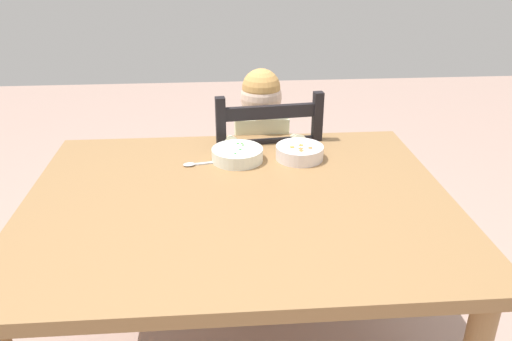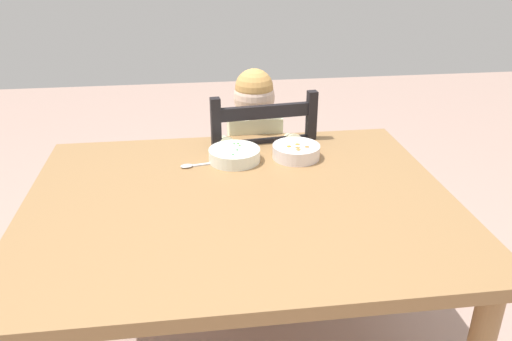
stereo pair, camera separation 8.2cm
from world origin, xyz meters
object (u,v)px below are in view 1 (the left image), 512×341
object	(u,v)px
spoon	(195,164)
dining_table	(239,222)
dining_chair	(262,187)
bowl_of_carrots	(300,152)
child_figure	(261,148)
bowl_of_peas	(237,154)

from	to	relation	value
spoon	dining_table	bearing A→B (deg)	-60.62
dining_table	dining_chair	size ratio (longest dim) A/B	1.45
spoon	bowl_of_carrots	bearing A→B (deg)	4.43
child_figure	bowl_of_carrots	size ratio (longest dim) A/B	5.63
dining_table	child_figure	xyz separation A→B (m)	(0.12, 0.57, 0.01)
dining_table	dining_chair	world-z (taller)	dining_chair
child_figure	bowl_of_peas	distance (m)	0.33
bowl_of_carrots	spoon	xyz separation A→B (m)	(-0.38, -0.03, -0.02)
bowl_of_carrots	spoon	bearing A→B (deg)	-175.57
dining_table	dining_chair	bearing A→B (deg)	77.70
bowl_of_carrots	spoon	size ratio (longest dim) A/B	1.25
dining_chair	bowl_of_carrots	bearing A→B (deg)	-70.33
dining_chair	bowl_of_peas	xyz separation A→B (m)	(-0.12, -0.30, 0.29)
bowl_of_peas	bowl_of_carrots	distance (m)	0.23
dining_table	bowl_of_carrots	world-z (taller)	bowl_of_carrots
dining_table	bowl_of_peas	distance (m)	0.30
bowl_of_peas	spoon	distance (m)	0.16
dining_table	bowl_of_carrots	xyz separation A→B (m)	(0.23, 0.28, 0.11)
child_figure	spoon	xyz separation A→B (m)	(-0.26, -0.32, 0.08)
dining_table	bowl_of_peas	xyz separation A→B (m)	(0.01, 0.28, 0.11)
dining_table	spoon	xyz separation A→B (m)	(-0.14, 0.25, 0.09)
bowl_of_carrots	child_figure	bearing A→B (deg)	111.13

